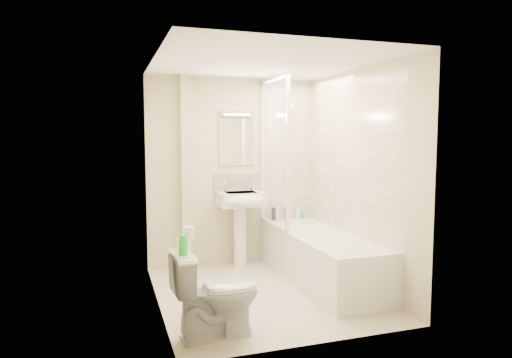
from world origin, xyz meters
name	(u,v)px	position (x,y,z in m)	size (l,w,h in m)	color
floor	(264,293)	(0.00, 0.00, 0.00)	(2.50, 2.50, 0.00)	beige
wall_back	(233,172)	(0.00, 1.25, 1.20)	(2.20, 0.02, 2.40)	beige
wall_left	(157,184)	(-1.10, 0.00, 1.20)	(0.02, 2.50, 2.40)	beige
wall_right	(358,178)	(1.10, 0.00, 1.20)	(0.02, 2.50, 2.40)	beige
ceiling	(265,63)	(0.00, 0.00, 2.40)	(2.20, 2.50, 0.02)	white
tile_back	(287,154)	(0.75, 1.24, 1.42)	(0.70, 0.01, 1.75)	beige
tile_right	(348,157)	(1.09, 0.20, 1.42)	(0.01, 2.10, 1.75)	beige
pipe_boxing	(186,173)	(-0.62, 1.19, 1.20)	(0.12, 0.12, 2.40)	beige
splashback	(237,185)	(0.05, 1.24, 1.03)	(0.60, 0.01, 0.30)	beige
mirror	(236,142)	(0.05, 1.24, 1.58)	(0.46, 0.01, 0.60)	white
strip_light	(237,113)	(0.05, 1.22, 1.95)	(0.42, 0.07, 0.07)	silver
bathtub	(320,256)	(0.75, 0.20, 0.29)	(0.70, 2.10, 0.55)	white
shower_screen	(274,153)	(0.40, 0.80, 1.45)	(0.04, 0.92, 1.80)	white
shower_fixture	(288,145)	(0.75, 1.19, 1.55)	(0.10, 0.16, 0.99)	white
pedestal_sink	(241,208)	(0.05, 1.01, 0.76)	(0.56, 0.51, 1.09)	white
bottle_black_a	(274,214)	(0.53, 1.16, 0.63)	(0.06, 0.06, 0.17)	black
bottle_white_a	(277,213)	(0.58, 1.16, 0.64)	(0.05, 0.05, 0.17)	silver
bottle_blue	(286,214)	(0.72, 1.16, 0.62)	(0.06, 0.06, 0.15)	navy
bottle_white_b	(298,213)	(0.88, 1.16, 0.63)	(0.05, 0.05, 0.16)	white
bottle_green	(302,215)	(0.94, 1.16, 0.59)	(0.07, 0.07, 0.09)	green
toilet	(216,293)	(-0.72, -0.85, 0.37)	(0.74, 0.46, 0.73)	white
toilet_roll_lower	(184,244)	(-0.97, -0.76, 0.78)	(0.11, 0.11, 0.09)	white
toilet_roll_upper	(188,233)	(-0.94, -0.80, 0.88)	(0.10, 0.10, 0.10)	white
green_bottle	(183,245)	(-1.00, -0.94, 0.81)	(0.07, 0.07, 0.16)	green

